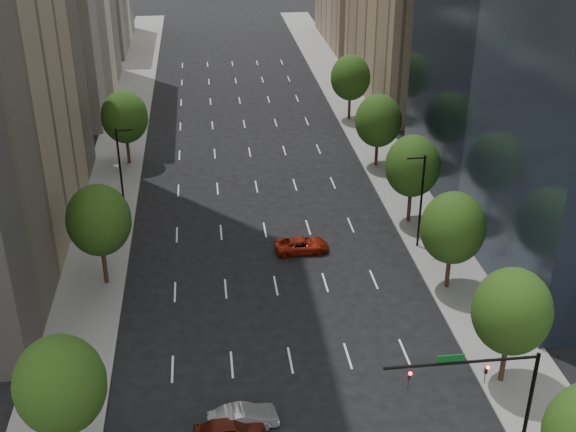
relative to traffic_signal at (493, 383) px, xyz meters
name	(u,v)px	position (x,y,z in m)	size (l,w,h in m)	color
sidewalk_left	(99,238)	(-26.03, 30.00, -5.10)	(6.00, 200.00, 0.15)	slate
sidewalk_right	(423,220)	(4.97, 30.00, -5.10)	(6.00, 200.00, 0.15)	slate
tree_right_1	(512,311)	(3.47, 6.00, 0.58)	(5.20, 5.20, 8.75)	#382316
tree_right_2	(453,228)	(3.47, 18.00, 0.43)	(5.20, 5.20, 8.61)	#382316
tree_right_3	(413,166)	(3.47, 30.00, 0.72)	(5.20, 5.20, 8.89)	#382316
tree_right_4	(378,121)	(3.47, 44.00, 0.29)	(5.20, 5.20, 8.46)	#382316
tree_right_5	(350,78)	(3.47, 60.00, 0.58)	(5.20, 5.20, 8.75)	#382316
tree_left_0	(60,385)	(-24.53, 2.00, 0.58)	(5.20, 5.20, 8.75)	#382316
tree_left_1	(99,220)	(-24.53, 22.00, 0.79)	(5.20, 5.20, 8.97)	#382316
tree_left_2	(125,117)	(-24.53, 48.00, 0.50)	(5.20, 5.20, 8.68)	#382316
streetlight_rn	(421,199)	(2.91, 25.00, -0.33)	(1.70, 0.20, 9.00)	black
streetlight_ln	(121,169)	(-23.96, 35.00, -0.33)	(1.70, 0.20, 9.00)	black
traffic_signal	(493,383)	(0.00, 0.00, 0.00)	(9.12, 0.40, 7.38)	black
car_maroon	(229,431)	(-15.19, 2.61, -4.41)	(1.81, 4.49, 1.53)	#4B150C
car_silver	(243,418)	(-14.28, 3.73, -4.45)	(1.53, 4.39, 1.45)	#A0A0A5
car_red_far	(302,245)	(-7.60, 25.44, -4.50)	(2.23, 4.84, 1.34)	maroon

